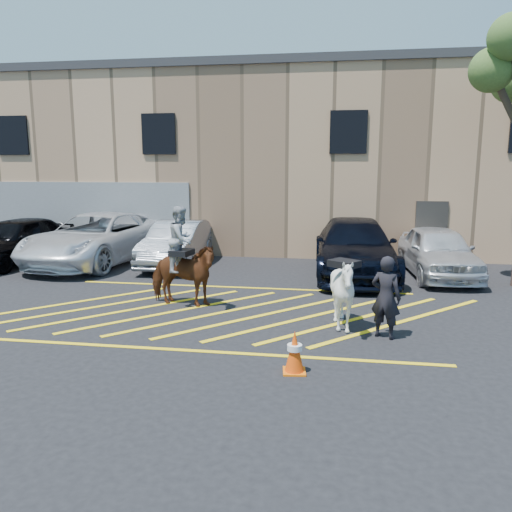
# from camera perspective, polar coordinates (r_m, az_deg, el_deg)

# --- Properties ---
(ground) EXTENTS (90.00, 90.00, 0.00)m
(ground) POSITION_cam_1_polar(r_m,az_deg,el_deg) (12.20, -3.66, -6.09)
(ground) COLOR black
(ground) RESTS_ON ground
(car_black_suv) EXTENTS (2.61, 5.12, 1.67)m
(car_black_suv) POSITION_cam_1_polar(r_m,az_deg,el_deg) (19.55, -25.74, 1.63)
(car_black_suv) COLOR black
(car_black_suv) RESTS_ON ground
(car_white_pickup) EXTENTS (3.77, 6.73, 1.78)m
(car_white_pickup) POSITION_cam_1_polar(r_m,az_deg,el_deg) (18.59, -17.64, 1.93)
(car_white_pickup) COLOR silver
(car_white_pickup) RESTS_ON ground
(car_silver_sedan) EXTENTS (1.70, 4.66, 1.53)m
(car_silver_sedan) POSITION_cam_1_polar(r_m,az_deg,el_deg) (17.66, -8.96, 1.47)
(car_silver_sedan) COLOR gray
(car_silver_sedan) RESTS_ON ground
(car_blue_suv) EXTENTS (2.67, 6.07, 1.74)m
(car_blue_suv) POSITION_cam_1_polar(r_m,az_deg,el_deg) (16.16, 11.18, 0.96)
(car_blue_suv) COLOR black
(car_blue_suv) RESTS_ON ground
(car_white_suv) EXTENTS (2.17, 4.74, 1.57)m
(car_white_suv) POSITION_cam_1_polar(r_m,az_deg,el_deg) (16.61, 20.06, 0.49)
(car_white_suv) COLOR silver
(car_white_suv) RESTS_ON ground
(handler) EXTENTS (0.73, 0.63, 1.68)m
(handler) POSITION_cam_1_polar(r_m,az_deg,el_deg) (10.34, 14.62, -4.58)
(handler) COLOR black
(handler) RESTS_ON ground
(warehouse) EXTENTS (32.42, 10.20, 7.30)m
(warehouse) POSITION_cam_1_polar(r_m,az_deg,el_deg) (23.56, 2.65, 10.81)
(warehouse) COLOR tan
(warehouse) RESTS_ON ground
(hatching_zone) EXTENTS (12.60, 5.12, 0.01)m
(hatching_zone) POSITION_cam_1_polar(r_m,az_deg,el_deg) (11.92, -3.97, -6.46)
(hatching_zone) COLOR yellow
(hatching_zone) RESTS_ON ground
(mounted_bay) EXTENTS (1.99, 1.14, 2.48)m
(mounted_bay) POSITION_cam_1_polar(r_m,az_deg,el_deg) (12.36, -8.46, -1.17)
(mounted_bay) COLOR #582B14
(mounted_bay) RESTS_ON ground
(saddled_white) EXTENTS (1.90, 1.94, 1.60)m
(saddled_white) POSITION_cam_1_polar(r_m,az_deg,el_deg) (10.68, 9.95, -4.11)
(saddled_white) COLOR silver
(saddled_white) RESTS_ON ground
(traffic_cone) EXTENTS (0.42, 0.42, 0.73)m
(traffic_cone) POSITION_cam_1_polar(r_m,az_deg,el_deg) (8.53, 4.43, -10.84)
(traffic_cone) COLOR orange
(traffic_cone) RESTS_ON ground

